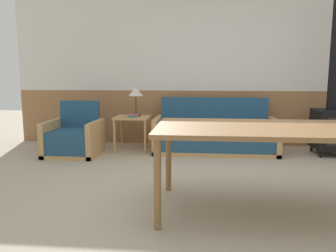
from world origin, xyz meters
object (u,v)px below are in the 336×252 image
Objects in this scene: side_table at (133,122)px; wood_stove at (332,113)px; table_lamp at (136,93)px; couch at (215,136)px; dining_table at (274,134)px; armchair at (74,139)px.

side_table is 3.14m from wood_stove.
wood_stove is at bearing -2.56° from table_lamp.
wood_stove is (3.09, -0.14, -0.29)m from table_lamp.
wood_stove reaches higher than table_lamp.
side_table is at bearing -179.81° from couch.
wood_stove reaches higher than couch.
dining_table is (1.71, -2.46, -0.23)m from table_lamp.
wood_stove is (1.78, -0.05, 0.40)m from couch.
side_table is (-1.35, -0.00, 0.21)m from couch.
side_table is 2.95m from dining_table.
armchair is 0.97m from side_table.
armchair is 1.47× the size of side_table.
wood_stove reaches higher than armchair.
dining_table is at bearing -120.70° from wood_stove.
couch is 2.23m from armchair.
wood_stove is (3.13, -0.04, 0.18)m from side_table.
table_lamp is 0.19× the size of wood_stove.
dining_table is 0.80× the size of wood_stove.
armchair is at bearing -168.71° from couch.
side_table is at bearing 126.47° from dining_table.
couch is 3.48× the size of side_table.
side_table is 0.27× the size of dining_table.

